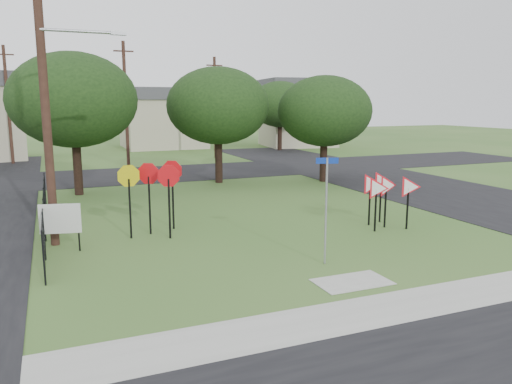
% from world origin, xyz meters
% --- Properties ---
extents(ground, '(140.00, 140.00, 0.00)m').
position_xyz_m(ground, '(0.00, 0.00, 0.00)').
color(ground, '#355C22').
extents(sidewalk, '(30.00, 1.60, 0.02)m').
position_xyz_m(sidewalk, '(0.00, -4.20, 0.01)').
color(sidewalk, '#9A9B92').
rests_on(sidewalk, ground).
extents(planting_strip, '(30.00, 0.80, 0.02)m').
position_xyz_m(planting_strip, '(0.00, -5.40, 0.01)').
color(planting_strip, '#355C22').
rests_on(planting_strip, ground).
extents(street_right, '(8.00, 50.00, 0.02)m').
position_xyz_m(street_right, '(12.00, 10.00, 0.01)').
color(street_right, black).
rests_on(street_right, ground).
extents(street_far, '(60.00, 8.00, 0.02)m').
position_xyz_m(street_far, '(0.00, 20.00, 0.01)').
color(street_far, black).
rests_on(street_far, ground).
extents(curb_pad, '(2.00, 1.20, 0.02)m').
position_xyz_m(curb_pad, '(0.00, -2.40, 0.01)').
color(curb_pad, '#9A9B92').
rests_on(curb_pad, ground).
extents(street_name_sign, '(0.63, 0.22, 3.18)m').
position_xyz_m(street_name_sign, '(0.11, -0.74, 1.81)').
color(street_name_sign, '#92949A').
rests_on(street_name_sign, ground).
extents(stop_sign_cluster, '(2.45, 1.70, 2.64)m').
position_xyz_m(stop_sign_cluster, '(-3.86, 4.48, 1.94)').
color(stop_sign_cluster, black).
rests_on(stop_sign_cluster, ground).
extents(yield_sign_cluster, '(2.17, 1.79, 2.09)m').
position_xyz_m(yield_sign_cluster, '(4.46, 2.28, 1.55)').
color(yield_sign_cluster, black).
rests_on(yield_sign_cluster, ground).
extents(info_board, '(1.26, 0.31, 1.59)m').
position_xyz_m(info_board, '(-7.11, 3.44, 1.06)').
color(info_board, black).
rests_on(info_board, ground).
extents(utility_pole_main, '(3.55, 0.33, 10.00)m').
position_xyz_m(utility_pole_main, '(-7.24, 4.50, 5.21)').
color(utility_pole_main, '#3F261D').
rests_on(utility_pole_main, ground).
extents(far_pole_a, '(1.40, 0.24, 9.00)m').
position_xyz_m(far_pole_a, '(-2.00, 24.00, 4.60)').
color(far_pole_a, '#3F261D').
rests_on(far_pole_a, ground).
extents(far_pole_b, '(1.40, 0.24, 8.50)m').
position_xyz_m(far_pole_b, '(6.00, 28.00, 4.35)').
color(far_pole_b, '#3F261D').
rests_on(far_pole_b, ground).
extents(far_pole_c, '(1.40, 0.24, 9.00)m').
position_xyz_m(far_pole_c, '(-10.00, 30.00, 4.60)').
color(far_pole_c, '#3F261D').
rests_on(far_pole_c, ground).
extents(fence_run, '(0.05, 11.55, 1.50)m').
position_xyz_m(fence_run, '(-7.60, 6.25, 0.78)').
color(fence_run, black).
rests_on(fence_run, ground).
extents(house_mid, '(8.40, 8.40, 6.20)m').
position_xyz_m(house_mid, '(4.00, 40.00, 3.15)').
color(house_mid, '#B4AD91').
rests_on(house_mid, ground).
extents(house_right, '(8.30, 8.30, 7.20)m').
position_xyz_m(house_right, '(18.00, 36.00, 3.65)').
color(house_right, '#B4AD91').
rests_on(house_right, ground).
extents(tree_near_left, '(6.40, 6.40, 7.27)m').
position_xyz_m(tree_near_left, '(-6.00, 14.00, 4.86)').
color(tree_near_left, black).
rests_on(tree_near_left, ground).
extents(tree_near_mid, '(6.00, 6.00, 6.80)m').
position_xyz_m(tree_near_mid, '(2.00, 15.00, 4.54)').
color(tree_near_mid, black).
rests_on(tree_near_mid, ground).
extents(tree_near_right, '(5.60, 5.60, 6.33)m').
position_xyz_m(tree_near_right, '(8.00, 13.00, 4.22)').
color(tree_near_right, black).
rests_on(tree_near_right, ground).
extents(tree_far_right, '(6.00, 6.00, 6.80)m').
position_xyz_m(tree_far_right, '(14.00, 32.00, 4.54)').
color(tree_far_right, black).
rests_on(tree_far_right, ground).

